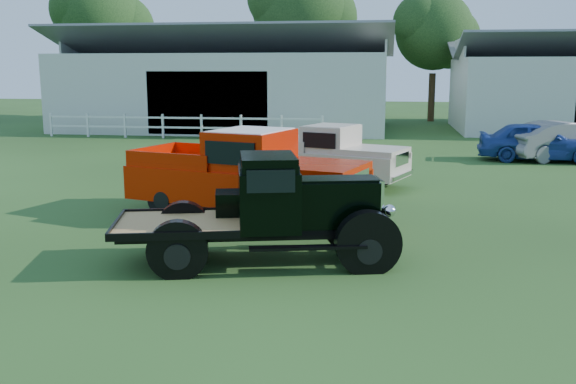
% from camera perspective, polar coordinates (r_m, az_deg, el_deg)
% --- Properties ---
extents(ground, '(120.00, 120.00, 0.00)m').
position_cam_1_polar(ground, '(11.52, -1.89, -6.22)').
color(ground, '#213B17').
extents(shed_left, '(18.80, 10.20, 5.60)m').
position_cam_1_polar(shed_left, '(37.92, -5.21, 9.90)').
color(shed_left, '#B0B4A2').
rests_on(shed_left, ground).
extents(fence_rail, '(14.20, 0.16, 1.20)m').
position_cam_1_polar(fence_rail, '(32.54, -9.39, 5.78)').
color(fence_rail, white).
rests_on(fence_rail, ground).
extents(tree_a, '(6.30, 6.30, 10.50)m').
position_cam_1_polar(tree_a, '(48.22, -16.31, 12.62)').
color(tree_a, black).
rests_on(tree_a, ground).
extents(tree_b, '(6.90, 6.90, 11.50)m').
position_cam_1_polar(tree_b, '(45.29, 1.01, 13.82)').
color(tree_b, black).
rests_on(tree_b, ground).
extents(tree_c, '(5.40, 5.40, 9.00)m').
position_cam_1_polar(tree_c, '(43.94, 12.80, 12.02)').
color(tree_c, black).
rests_on(tree_c, ground).
extents(vintage_flatbed, '(5.17, 3.04, 1.92)m').
position_cam_1_polar(vintage_flatbed, '(11.29, -2.24, -1.54)').
color(vintage_flatbed, black).
rests_on(vintage_flatbed, ground).
extents(red_pickup, '(6.03, 3.69, 2.06)m').
position_cam_1_polar(red_pickup, '(14.83, -3.69, 1.70)').
color(red_pickup, red).
rests_on(red_pickup, ground).
extents(white_pickup, '(5.09, 3.39, 1.74)m').
position_cam_1_polar(white_pickup, '(19.07, 3.59, 3.25)').
color(white_pickup, beige).
rests_on(white_pickup, ground).
extents(misc_car_blue, '(4.48, 2.09, 1.48)m').
position_cam_1_polar(misc_car_blue, '(25.78, 21.37, 4.21)').
color(misc_car_blue, navy).
rests_on(misc_car_blue, ground).
extents(misc_car_grey, '(4.72, 3.17, 1.47)m').
position_cam_1_polar(misc_car_grey, '(26.38, 23.32, 4.19)').
color(misc_car_grey, slate).
rests_on(misc_car_grey, ground).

